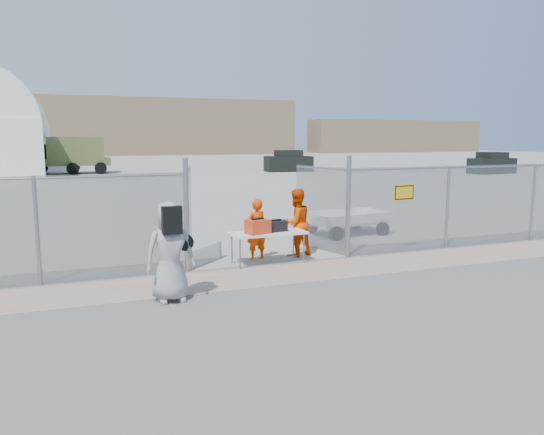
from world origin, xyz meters
name	(u,v)px	position (x,y,z in m)	size (l,w,h in m)	color
ground	(308,286)	(0.00, 0.00, 0.00)	(160.00, 160.00, 0.00)	#525252
tarmac_inside	(117,169)	(0.00, 42.00, 0.01)	(160.00, 80.00, 0.01)	gray
dirt_strip	(289,274)	(0.00, 1.00, 0.01)	(44.00, 1.60, 0.01)	gray
distant_hills	(128,127)	(5.00, 78.00, 4.50)	(140.00, 6.00, 9.00)	#7F684F
chain_link_fence	(272,218)	(0.00, 2.00, 1.10)	(40.00, 0.20, 2.20)	gray
folding_table	(268,248)	(-0.08, 2.05, 0.38)	(1.78, 0.74, 0.76)	white
orange_bag	(258,227)	(-0.38, 1.92, 0.92)	(0.52, 0.35, 0.33)	red
black_duffel	(275,226)	(0.11, 2.07, 0.88)	(0.51, 0.30, 0.25)	black
security_worker_left	(256,230)	(-0.23, 2.45, 0.75)	(0.55, 0.36, 1.49)	#DF3B00
security_worker_right	(296,223)	(0.85, 2.53, 0.85)	(0.82, 0.64, 1.69)	#DF3B00
visitor	(170,252)	(-2.73, 0.02, 0.91)	(0.89, 0.58, 1.82)	gray
utility_trailer	(347,222)	(3.48, 4.69, 0.37)	(3.08, 1.59, 0.75)	white
military_truck	(70,155)	(-4.07, 36.12, 1.46)	(6.14, 2.27, 2.93)	#546030
parked_vehicle_near	(288,161)	(13.22, 32.29, 0.89)	(3.93, 1.78, 1.78)	black
parked_vehicle_mid	(286,161)	(13.81, 34.21, 0.84)	(3.72, 1.68, 1.68)	black
parked_vehicle_far	(492,163)	(27.47, 24.09, 0.84)	(3.73, 1.69, 1.69)	black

